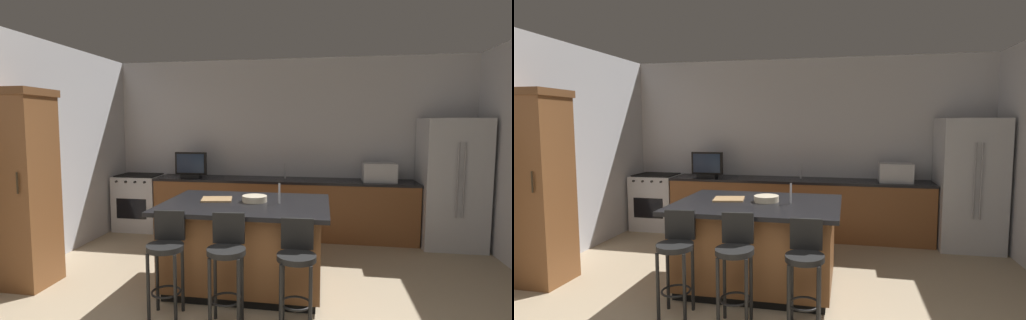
% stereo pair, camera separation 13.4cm
% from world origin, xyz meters
% --- Properties ---
extents(wall_back, '(6.27, 0.12, 2.83)m').
position_xyz_m(wall_back, '(0.00, 4.22, 1.41)').
color(wall_back, '#BCBCC1').
rests_on(wall_back, ground_plane).
extents(wall_left, '(0.12, 4.62, 2.83)m').
position_xyz_m(wall_left, '(-2.94, 2.11, 1.41)').
color(wall_left, '#BCBCC1').
rests_on(wall_left, ground_plane).
extents(counter_back, '(4.07, 0.62, 0.91)m').
position_xyz_m(counter_back, '(-0.05, 3.84, 0.46)').
color(counter_back, brown).
rests_on(counter_back, ground_plane).
extents(kitchen_island, '(1.77, 1.28, 0.93)m').
position_xyz_m(kitchen_island, '(-0.24, 1.89, 0.48)').
color(kitchen_island, black).
rests_on(kitchen_island, ground_plane).
extents(refrigerator, '(0.84, 0.80, 1.86)m').
position_xyz_m(refrigerator, '(2.41, 3.76, 0.93)').
color(refrigerator, '#B7BABF').
rests_on(refrigerator, ground_plane).
extents(range_oven, '(0.73, 0.63, 0.93)m').
position_xyz_m(range_oven, '(-2.46, 3.84, 0.46)').
color(range_oven, '#B7BABF').
rests_on(range_oven, ground_plane).
extents(cabinet_tower, '(0.57, 0.55, 2.15)m').
position_xyz_m(cabinet_tower, '(-2.61, 1.51, 1.12)').
color(cabinet_tower, brown).
rests_on(cabinet_tower, ground_plane).
extents(microwave, '(0.48, 0.36, 0.28)m').
position_xyz_m(microwave, '(1.42, 3.84, 1.05)').
color(microwave, '#B7BABF').
rests_on(microwave, counter_back).
extents(tv_monitor, '(0.52, 0.16, 0.41)m').
position_xyz_m(tv_monitor, '(-1.53, 3.79, 1.10)').
color(tv_monitor, black).
rests_on(tv_monitor, counter_back).
extents(sink_faucet_back, '(0.02, 0.02, 0.24)m').
position_xyz_m(sink_faucet_back, '(-0.01, 3.94, 1.03)').
color(sink_faucet_back, '#B2B2B7').
rests_on(sink_faucet_back, counter_back).
extents(sink_faucet_island, '(0.02, 0.02, 0.22)m').
position_xyz_m(sink_faucet_island, '(0.13, 1.89, 1.04)').
color(sink_faucet_island, '#B2B2B7').
rests_on(sink_faucet_island, kitchen_island).
extents(bar_stool_left, '(0.34, 0.35, 0.96)m').
position_xyz_m(bar_stool_left, '(-0.83, 1.11, 0.58)').
color(bar_stool_left, black).
rests_on(bar_stool_left, ground_plane).
extents(bar_stool_center, '(0.34, 0.35, 0.98)m').
position_xyz_m(bar_stool_center, '(-0.24, 1.05, 0.59)').
color(bar_stool_center, black).
rests_on(bar_stool_center, ground_plane).
extents(bar_stool_right, '(0.34, 0.34, 0.94)m').
position_xyz_m(bar_stool_right, '(0.37, 1.11, 0.56)').
color(bar_stool_right, black).
rests_on(bar_stool_right, ground_plane).
extents(fruit_bowl, '(0.27, 0.27, 0.07)m').
position_xyz_m(fruit_bowl, '(-0.15, 1.94, 0.96)').
color(fruit_bowl, beige).
rests_on(fruit_bowl, kitchen_island).
extents(cutting_board, '(0.38, 0.33, 0.02)m').
position_xyz_m(cutting_board, '(-0.58, 1.96, 0.94)').
color(cutting_board, '#A87F51').
rests_on(cutting_board, kitchen_island).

